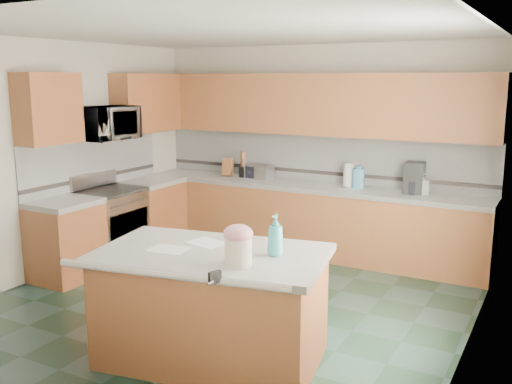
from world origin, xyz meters
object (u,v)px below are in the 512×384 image
Objects in this scene: island_base at (212,309)px; toaster_oven at (259,172)px; coffee_maker at (414,178)px; treat_jar at (238,252)px; island_top at (211,255)px; soap_bottle_island at (276,235)px; knife_block at (228,167)px.

toaster_oven reaches higher than island_base.
treat_jar is at bearing -102.38° from coffee_maker.
island_top is 8.68× the size of treat_jar.
toaster_oven is at bearing 176.47° from coffee_maker.
treat_jar is 3.67m from toaster_oven.
toaster_oven is 2.09m from coffee_maker.
soap_bottle_island is 1.32× the size of knife_block.
soap_bottle_island reaches higher than treat_jar.
island_base is 0.83m from soap_bottle_island.
soap_bottle_island is 3.71m from knife_block.
knife_block is (-1.75, 3.10, 0.61)m from island_base.
island_base is 8.20× the size of treat_jar.
coffee_maker is (0.84, 3.13, 0.22)m from island_top.
knife_block is at bearing -176.11° from toaster_oven.
soap_bottle_island is (0.13, 0.35, 0.06)m from treat_jar.
knife_block is at bearing 137.23° from treat_jar.
coffee_maker is at bearing 64.42° from island_top.
island_top is 0.55m from soap_bottle_island.
coffee_maker reaches higher than island_base.
soap_bottle_island reaches higher than toaster_oven.
coffee_maker is (2.08, 0.03, 0.09)m from toaster_oven.
island_base is 5.29× the size of soap_bottle_island.
soap_bottle_island is at bearing -63.44° from knife_block.
soap_bottle_island is at bearing 84.42° from treat_jar.
soap_bottle_island is at bearing -55.51° from toaster_oven.
coffee_maker is at bearing -10.07° from knife_block.
treat_jar is 0.60× the size of toaster_oven.
knife_block is 0.50m from toaster_oven.
island_top is 5.23× the size of toaster_oven.
toaster_oven is (-1.62, 3.30, -0.00)m from treat_jar.
knife_block reaches higher than treat_jar.
treat_jar is (0.37, -0.20, 0.59)m from island_base.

